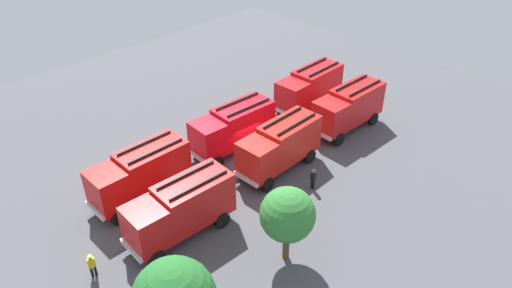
{
  "coord_description": "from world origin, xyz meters",
  "views": [
    {
      "loc": [
        21.79,
        21.41,
        21.49
      ],
      "look_at": [
        0.0,
        0.0,
        1.4
      ],
      "focal_mm": 32.97,
      "sensor_mm": 36.0,
      "label": 1
    }
  ],
  "objects_px": {
    "tree_0": "(288,215)",
    "traffic_cone_0": "(151,162)",
    "fire_truck_4": "(280,145)",
    "fire_truck_5": "(181,208)",
    "fire_truck_2": "(140,173)",
    "fire_truck_1": "(233,127)",
    "fire_truck_0": "(310,87)",
    "firefighter_0": "(92,265)",
    "firefighter_2": "(251,109)",
    "firefighter_1": "(313,178)",
    "fire_truck_3": "(349,106)"
  },
  "relations": [
    {
      "from": "fire_truck_1",
      "to": "firefighter_1",
      "type": "relative_size",
      "value": 4.47
    },
    {
      "from": "firefighter_1",
      "to": "firefighter_2",
      "type": "xyz_separation_m",
      "value": [
        -4.06,
        -10.34,
        0.01
      ]
    },
    {
      "from": "tree_0",
      "to": "firefighter_0",
      "type": "bearing_deg",
      "value": -38.16
    },
    {
      "from": "fire_truck_0",
      "to": "fire_truck_4",
      "type": "xyz_separation_m",
      "value": [
        9.13,
        4.55,
        0.0
      ]
    },
    {
      "from": "fire_truck_4",
      "to": "fire_truck_5",
      "type": "height_order",
      "value": "same"
    },
    {
      "from": "fire_truck_3",
      "to": "fire_truck_4",
      "type": "distance_m",
      "value": 8.55
    },
    {
      "from": "fire_truck_0",
      "to": "firefighter_2",
      "type": "height_order",
      "value": "fire_truck_0"
    },
    {
      "from": "fire_truck_5",
      "to": "fire_truck_0",
      "type": "bearing_deg",
      "value": -161.98
    },
    {
      "from": "fire_truck_0",
      "to": "fire_truck_4",
      "type": "bearing_deg",
      "value": 25.97
    },
    {
      "from": "fire_truck_2",
      "to": "traffic_cone_0",
      "type": "distance_m",
      "value": 4.28
    },
    {
      "from": "firefighter_1",
      "to": "traffic_cone_0",
      "type": "height_order",
      "value": "firefighter_1"
    },
    {
      "from": "fire_truck_3",
      "to": "traffic_cone_0",
      "type": "relative_size",
      "value": 11.14
    },
    {
      "from": "fire_truck_5",
      "to": "traffic_cone_0",
      "type": "distance_m",
      "value": 8.45
    },
    {
      "from": "fire_truck_4",
      "to": "firefighter_0",
      "type": "distance_m",
      "value": 15.48
    },
    {
      "from": "fire_truck_1",
      "to": "fire_truck_5",
      "type": "distance_m",
      "value": 10.14
    },
    {
      "from": "fire_truck_0",
      "to": "firefighter_2",
      "type": "distance_m",
      "value": 5.86
    },
    {
      "from": "fire_truck_3",
      "to": "firefighter_2",
      "type": "relative_size",
      "value": 4.39
    },
    {
      "from": "fire_truck_0",
      "to": "traffic_cone_0",
      "type": "height_order",
      "value": "fire_truck_0"
    },
    {
      "from": "fire_truck_4",
      "to": "firefighter_0",
      "type": "xyz_separation_m",
      "value": [
        15.42,
        -0.56,
        -1.26
      ]
    },
    {
      "from": "fire_truck_2",
      "to": "fire_truck_5",
      "type": "xyz_separation_m",
      "value": [
        0.3,
        4.87,
        0.0
      ]
    },
    {
      "from": "fire_truck_1",
      "to": "fire_truck_5",
      "type": "relative_size",
      "value": 1.0
    },
    {
      "from": "firefighter_0",
      "to": "tree_0",
      "type": "distance_m",
      "value": 11.6
    },
    {
      "from": "fire_truck_2",
      "to": "firefighter_2",
      "type": "xyz_separation_m",
      "value": [
        -13.23,
        -2.44,
        -1.23
      ]
    },
    {
      "from": "fire_truck_2",
      "to": "firefighter_0",
      "type": "bearing_deg",
      "value": 33.93
    },
    {
      "from": "traffic_cone_0",
      "to": "fire_truck_1",
      "type": "bearing_deg",
      "value": 153.86
    },
    {
      "from": "traffic_cone_0",
      "to": "firefighter_0",
      "type": "bearing_deg",
      "value": 37.83
    },
    {
      "from": "tree_0",
      "to": "fire_truck_1",
      "type": "bearing_deg",
      "value": -118.45
    },
    {
      "from": "fire_truck_0",
      "to": "tree_0",
      "type": "relative_size",
      "value": 1.43
    },
    {
      "from": "firefighter_1",
      "to": "firefighter_2",
      "type": "relative_size",
      "value": 0.99
    },
    {
      "from": "fire_truck_3",
      "to": "firefighter_1",
      "type": "xyz_separation_m",
      "value": [
        8.68,
        3.19,
        -1.24
      ]
    },
    {
      "from": "fire_truck_0",
      "to": "fire_truck_4",
      "type": "distance_m",
      "value": 10.2
    },
    {
      "from": "fire_truck_1",
      "to": "fire_truck_4",
      "type": "relative_size",
      "value": 1.02
    },
    {
      "from": "fire_truck_1",
      "to": "traffic_cone_0",
      "type": "bearing_deg",
      "value": -22.23
    },
    {
      "from": "fire_truck_2",
      "to": "fire_truck_5",
      "type": "distance_m",
      "value": 4.88
    },
    {
      "from": "fire_truck_4",
      "to": "fire_truck_5",
      "type": "bearing_deg",
      "value": 1.41
    },
    {
      "from": "fire_truck_1",
      "to": "firefighter_0",
      "type": "height_order",
      "value": "fire_truck_1"
    },
    {
      "from": "fire_truck_2",
      "to": "fire_truck_1",
      "type": "bearing_deg",
      "value": -179.54
    },
    {
      "from": "firefighter_0",
      "to": "firefighter_1",
      "type": "xyz_separation_m",
      "value": [
        -15.28,
        3.96,
        0.02
      ]
    },
    {
      "from": "fire_truck_5",
      "to": "firefighter_0",
      "type": "distance_m",
      "value": 6.02
    },
    {
      "from": "firefighter_1",
      "to": "firefighter_2",
      "type": "height_order",
      "value": "firefighter_2"
    },
    {
      "from": "fire_truck_3",
      "to": "tree_0",
      "type": "height_order",
      "value": "tree_0"
    },
    {
      "from": "traffic_cone_0",
      "to": "fire_truck_4",
      "type": "bearing_deg",
      "value": 132.24
    },
    {
      "from": "fire_truck_4",
      "to": "fire_truck_1",
      "type": "bearing_deg",
      "value": -82.32
    },
    {
      "from": "fire_truck_4",
      "to": "traffic_cone_0",
      "type": "relative_size",
      "value": 11.06
    },
    {
      "from": "fire_truck_5",
      "to": "traffic_cone_0",
      "type": "bearing_deg",
      "value": -107.45
    },
    {
      "from": "tree_0",
      "to": "traffic_cone_0",
      "type": "distance_m",
      "value": 14.12
    },
    {
      "from": "fire_truck_2",
      "to": "firefighter_1",
      "type": "bearing_deg",
      "value": 140.4
    },
    {
      "from": "fire_truck_2",
      "to": "firefighter_0",
      "type": "height_order",
      "value": "fire_truck_2"
    },
    {
      "from": "fire_truck_1",
      "to": "fire_truck_5",
      "type": "xyz_separation_m",
      "value": [
        8.95,
        4.76,
        0.0
      ]
    },
    {
      "from": "fire_truck_0",
      "to": "fire_truck_5",
      "type": "distance_m",
      "value": 19.37
    }
  ]
}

